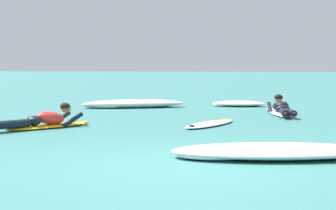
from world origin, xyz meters
The scene contains 7 objects.
ground_plane centered at (0.00, 10.00, 0.00)m, with size 120.00×120.00×0.00m, color #387A75.
surfer_near centered at (-3.32, 3.89, 0.14)m, with size 1.73×2.28×0.54m.
surfer_far centered at (1.53, 7.73, 0.14)m, with size 0.79×2.68×0.53m.
drifting_surfboard centered at (-0.06, 4.92, 0.03)m, with size 1.22×2.07×0.16m.
whitewater_mid_left centered at (-2.66, 9.45, 0.11)m, with size 3.11×1.87×0.24m.
whitewater_back centered at (1.19, 0.83, 0.09)m, with size 3.05×1.64×0.19m.
whitewater_far_band centered at (0.35, 10.45, 0.08)m, with size 1.58×0.84×0.17m.
Camera 1 is at (0.98, -7.68, 1.35)m, focal length 64.45 mm.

